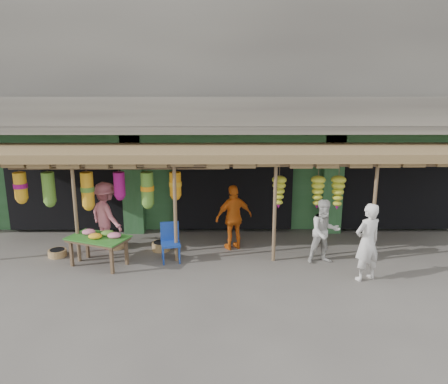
{
  "coord_description": "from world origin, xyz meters",
  "views": [
    {
      "loc": [
        -0.34,
        -10.72,
        4.43
      ],
      "look_at": [
        -0.27,
        1.0,
        1.53
      ],
      "focal_mm": 35.0,
      "sensor_mm": 36.0,
      "label": 1
    }
  ],
  "objects_px": {
    "person_vendor": "(234,217)",
    "person_shopper": "(106,216)",
    "blue_chair": "(170,240)",
    "person_right": "(324,232)",
    "flower_table": "(99,238)",
    "person_front": "(367,242)"
  },
  "relations": [
    {
      "from": "flower_table",
      "to": "person_shopper",
      "type": "height_order",
      "value": "person_shopper"
    },
    {
      "from": "person_shopper",
      "to": "person_front",
      "type": "bearing_deg",
      "value": -154.98
    },
    {
      "from": "person_vendor",
      "to": "flower_table",
      "type": "bearing_deg",
      "value": -4.07
    },
    {
      "from": "person_vendor",
      "to": "person_shopper",
      "type": "relative_size",
      "value": 0.97
    },
    {
      "from": "person_vendor",
      "to": "person_right",
      "type": "bearing_deg",
      "value": 133.84
    },
    {
      "from": "flower_table",
      "to": "person_shopper",
      "type": "bearing_deg",
      "value": 117.87
    },
    {
      "from": "person_front",
      "to": "person_vendor",
      "type": "distance_m",
      "value": 3.6
    },
    {
      "from": "blue_chair",
      "to": "person_vendor",
      "type": "distance_m",
      "value": 1.88
    },
    {
      "from": "person_front",
      "to": "person_shopper",
      "type": "relative_size",
      "value": 0.98
    },
    {
      "from": "person_right",
      "to": "person_shopper",
      "type": "xyz_separation_m",
      "value": [
        -5.75,
        1.08,
        0.11
      ]
    },
    {
      "from": "person_right",
      "to": "person_vendor",
      "type": "xyz_separation_m",
      "value": [
        -2.25,
        0.99,
        0.08
      ]
    },
    {
      "from": "blue_chair",
      "to": "person_front",
      "type": "relative_size",
      "value": 0.54
    },
    {
      "from": "blue_chair",
      "to": "person_vendor",
      "type": "height_order",
      "value": "person_vendor"
    },
    {
      "from": "person_shopper",
      "to": "flower_table",
      "type": "bearing_deg",
      "value": 138.39
    },
    {
      "from": "person_right",
      "to": "flower_table",
      "type": "bearing_deg",
      "value": 171.49
    },
    {
      "from": "person_front",
      "to": "blue_chair",
      "type": "bearing_deg",
      "value": -37.74
    },
    {
      "from": "person_front",
      "to": "person_shopper",
      "type": "distance_m",
      "value": 6.83
    },
    {
      "from": "blue_chair",
      "to": "flower_table",
      "type": "bearing_deg",
      "value": 178.99
    },
    {
      "from": "blue_chair",
      "to": "person_front",
      "type": "distance_m",
      "value": 4.82
    },
    {
      "from": "person_right",
      "to": "person_front",
      "type": "bearing_deg",
      "value": -62.95
    },
    {
      "from": "flower_table",
      "to": "person_shopper",
      "type": "distance_m",
      "value": 1.23
    },
    {
      "from": "person_front",
      "to": "person_vendor",
      "type": "height_order",
      "value": "person_front"
    }
  ]
}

